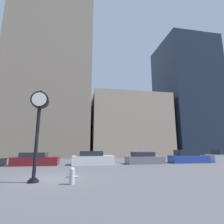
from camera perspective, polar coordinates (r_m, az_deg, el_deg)
ground_plane at (r=11.43m, az=-18.91°, el=-19.85°), size 200.00×200.00×0.00m
building_tall_tower at (r=40.24m, az=-18.60°, el=16.75°), size 15.48×12.00×40.75m
building_storefront_row at (r=36.76m, az=5.05°, el=-4.79°), size 14.95×12.00×11.98m
building_glass_modern at (r=44.11m, az=23.12°, el=4.41°), size 11.40×12.00×26.20m
street_clock at (r=10.52m, az=-22.80°, el=-1.16°), size 0.95×0.56×5.00m
car_maroon at (r=19.78m, az=-23.73°, el=-14.08°), size 4.46×1.91×1.27m
car_white at (r=19.08m, az=-6.37°, el=-14.93°), size 4.31×1.90×1.39m
car_grey at (r=20.33m, az=10.47°, el=-14.75°), size 4.23×2.02×1.27m
car_blue at (r=22.95m, az=23.53°, el=-13.42°), size 4.43×2.03×1.47m
fire_hydrant_near at (r=9.41m, az=-12.92°, el=-19.59°), size 0.62×0.27×0.81m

